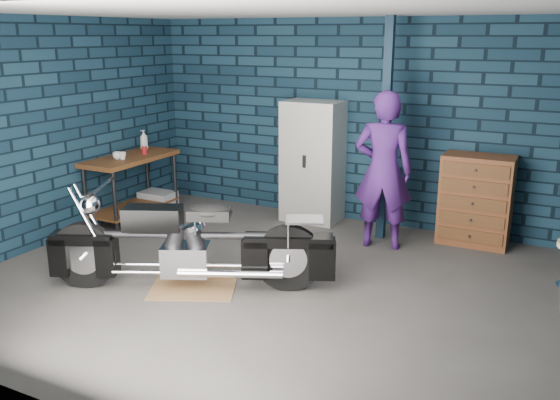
# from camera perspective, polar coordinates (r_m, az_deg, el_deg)

# --- Properties ---
(ground) EXTENTS (6.00, 6.00, 0.00)m
(ground) POSITION_cam_1_polar(r_m,az_deg,el_deg) (6.16, -0.96, -8.14)
(ground) COLOR #4A4745
(ground) RESTS_ON ground
(room_walls) EXTENTS (6.02, 5.01, 2.71)m
(room_walls) POSITION_cam_1_polar(r_m,az_deg,el_deg) (6.15, 1.41, 10.24)
(room_walls) COLOR #0E2130
(room_walls) RESTS_ON ground
(support_post) EXTENTS (0.10, 0.10, 2.70)m
(support_post) POSITION_cam_1_polar(r_m,az_deg,el_deg) (7.32, 10.10, 6.51)
(support_post) COLOR #112537
(support_post) RESTS_ON ground
(workbench) EXTENTS (0.60, 1.40, 0.91)m
(workbench) POSITION_cam_1_polar(r_m,az_deg,el_deg) (8.30, -14.01, 1.04)
(workbench) COLOR brown
(workbench) RESTS_ON ground
(drip_mat) EXTENTS (1.03, 0.93, 0.01)m
(drip_mat) POSITION_cam_1_polar(r_m,az_deg,el_deg) (6.14, -8.35, -8.33)
(drip_mat) COLOR brown
(drip_mat) RESTS_ON ground
(motorcycle) EXTENTS (2.48, 1.62, 1.07)m
(motorcycle) POSITION_cam_1_polar(r_m,az_deg,el_deg) (5.95, -8.55, -3.65)
(motorcycle) COLOR black
(motorcycle) RESTS_ON ground
(person) EXTENTS (0.76, 0.58, 1.88)m
(person) POSITION_cam_1_polar(r_m,az_deg,el_deg) (7.07, 9.91, 2.81)
(person) COLOR #451D6D
(person) RESTS_ON ground
(storage_bin) EXTENTS (0.48, 0.34, 0.30)m
(storage_bin) POSITION_cam_1_polar(r_m,az_deg,el_deg) (8.73, -11.65, -0.16)
(storage_bin) COLOR #92959A
(storage_bin) RESTS_ON ground
(locker) EXTENTS (0.76, 0.55, 1.64)m
(locker) POSITION_cam_1_polar(r_m,az_deg,el_deg) (8.05, 3.15, 3.70)
(locker) COLOR beige
(locker) RESTS_ON ground
(tool_chest) EXTENTS (0.82, 0.46, 1.10)m
(tool_chest) POSITION_cam_1_polar(r_m,az_deg,el_deg) (7.52, 18.30, -0.04)
(tool_chest) COLOR brown
(tool_chest) RESTS_ON ground
(cup_a) EXTENTS (0.15, 0.15, 0.09)m
(cup_a) POSITION_cam_1_polar(r_m,az_deg,el_deg) (8.03, -15.39, 4.14)
(cup_a) COLOR beige
(cup_a) RESTS_ON workbench
(cup_b) EXTENTS (0.11, 0.11, 0.09)m
(cup_b) POSITION_cam_1_polar(r_m,az_deg,el_deg) (8.00, -14.93, 4.13)
(cup_b) COLOR beige
(cup_b) RESTS_ON workbench
(mug_red) EXTENTS (0.10, 0.10, 0.10)m
(mug_red) POSITION_cam_1_polar(r_m,az_deg,el_deg) (8.28, -12.92, 4.68)
(mug_red) COLOR maroon
(mug_red) RESTS_ON workbench
(bottle) EXTENTS (0.13, 0.13, 0.28)m
(bottle) POSITION_cam_1_polar(r_m,az_deg,el_deg) (8.57, -12.96, 5.65)
(bottle) COLOR #92959A
(bottle) RESTS_ON workbench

